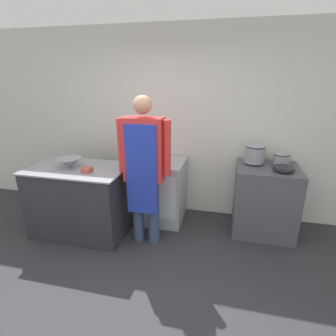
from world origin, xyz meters
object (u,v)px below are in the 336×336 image
object	(u,v)px
mixing_bowl	(70,163)
stock_pot	(255,153)
person_cook	(144,164)
plastic_tub	(87,170)
saute_pan	(284,168)
fridge_unit	(162,191)
sauce_pot	(281,158)
stove	(264,200)

from	to	relation	value
mixing_bowl	stock_pot	distance (m)	2.39
person_cook	mixing_bowl	world-z (taller)	person_cook
mixing_bowl	stock_pot	xyz separation A→B (m)	(2.29, 0.68, 0.08)
plastic_tub	saute_pan	distance (m)	2.39
person_cook	stock_pot	xyz separation A→B (m)	(1.29, 0.70, 0.02)
person_cook	saute_pan	size ratio (longest dim) A/B	7.48
mixing_bowl	stock_pot	world-z (taller)	stock_pot
fridge_unit	stock_pot	distance (m)	1.39
fridge_unit	saute_pan	distance (m)	1.66
mixing_bowl	sauce_pot	xyz separation A→B (m)	(2.62, 0.68, 0.04)
plastic_tub	sauce_pot	distance (m)	2.46
saute_pan	fridge_unit	bearing A→B (deg)	174.95
stove	fridge_unit	world-z (taller)	stove
fridge_unit	mixing_bowl	world-z (taller)	mixing_bowl
person_cook	plastic_tub	world-z (taller)	person_cook
stock_pot	saute_pan	xyz separation A→B (m)	(0.33, -0.23, -0.11)
saute_pan	sauce_pot	bearing A→B (deg)	90.00
stock_pot	sauce_pot	distance (m)	0.33
stove	stock_pot	xyz separation A→B (m)	(-0.18, 0.12, 0.60)
fridge_unit	stock_pot	world-z (taller)	stock_pot
stock_pot	person_cook	bearing A→B (deg)	-151.65
stove	fridge_unit	distance (m)	1.41
mixing_bowl	sauce_pot	bearing A→B (deg)	14.58
person_cook	saute_pan	distance (m)	1.69
plastic_tub	saute_pan	world-z (taller)	saute_pan
stove	saute_pan	xyz separation A→B (m)	(0.16, -0.11, 0.50)
fridge_unit	person_cook	xyz separation A→B (m)	(-0.06, -0.61, 0.60)
plastic_tub	stock_pot	world-z (taller)	stock_pot
stove	sauce_pot	world-z (taller)	sauce_pot
stove	saute_pan	world-z (taller)	saute_pan
fridge_unit	person_cook	size ratio (longest dim) A/B	0.49
stove	mixing_bowl	world-z (taller)	mixing_bowl
plastic_tub	mixing_bowl	bearing A→B (deg)	159.66
stove	person_cook	size ratio (longest dim) A/B	0.51
person_cook	sauce_pot	world-z (taller)	person_cook
person_cook	stock_pot	distance (m)	1.47
saute_pan	mixing_bowl	bearing A→B (deg)	-170.20
saute_pan	sauce_pot	size ratio (longest dim) A/B	1.21
stove	person_cook	world-z (taller)	person_cook
mixing_bowl	fridge_unit	bearing A→B (deg)	29.36
fridge_unit	mixing_bowl	size ratio (longest dim) A/B	2.90
fridge_unit	saute_pan	xyz separation A→B (m)	(1.57, -0.14, 0.51)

